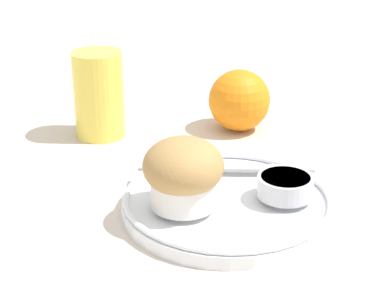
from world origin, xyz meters
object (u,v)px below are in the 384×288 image
Objects in this scene: butter_knife at (223,168)px; orange_fruit at (239,100)px; muffin at (183,173)px; juice_glass at (99,95)px.

orange_fruit is at bearing 81.62° from butter_knife.
muffin is 0.26m from juice_glass.
orange_fruit is (0.07, 0.25, -0.01)m from muffin.
orange_fruit is 0.19m from juice_glass.
muffin is 0.96× the size of orange_fruit.
orange_fruit is at bearing 8.02° from juice_glass.
muffin is 0.10m from butter_knife.
juice_glass reaches higher than orange_fruit.
juice_glass is (-0.16, 0.14, 0.04)m from butter_knife.
muffin is at bearing -62.43° from juice_glass.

